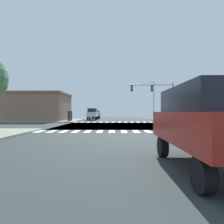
{
  "coord_description": "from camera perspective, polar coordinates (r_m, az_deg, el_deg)",
  "views": [
    {
      "loc": [
        -0.53,
        -23.02,
        1.62
      ],
      "look_at": [
        -0.98,
        9.88,
        1.62
      ],
      "focal_mm": 30.46,
      "sensor_mm": 36.0,
      "label": 1
    }
  ],
  "objects": [
    {
      "name": "ground",
      "position": [
        23.08,
        2.1,
        -4.09
      ],
      "size": [
        90.0,
        90.0,
        0.05
      ],
      "color": "#2D3736"
    },
    {
      "name": "sidewalk_corner_ne",
      "position": [
        37.57,
        21.91,
        -2.37
      ],
      "size": [
        12.0,
        12.0,
        0.14
      ],
      "color": "gray",
      "rests_on": "ground"
    },
    {
      "name": "sidewalk_corner_nw",
      "position": [
        37.21,
        -18.82,
        -2.39
      ],
      "size": [
        12.0,
        12.0,
        0.14
      ],
      "color": "gray",
      "rests_on": "ground"
    },
    {
      "name": "crosswalk_near",
      "position": [
        15.8,
        1.8,
        -5.87
      ],
      "size": [
        13.5,
        2.0,
        0.01
      ],
      "color": "white",
      "rests_on": "ground"
    },
    {
      "name": "crosswalk_far",
      "position": [
        30.36,
        1.31,
        -3.06
      ],
      "size": [
        13.5,
        2.0,
        0.01
      ],
      "color": "white",
      "rests_on": "ground"
    },
    {
      "name": "traffic_signal_mast",
      "position": [
        31.15,
        12.62,
        5.73
      ],
      "size": [
        7.57,
        0.55,
        6.36
      ],
      "color": "gray",
      "rests_on": "ground"
    },
    {
      "name": "street_lamp",
      "position": [
        41.98,
        12.1,
        4.44
      ],
      "size": [
        1.78,
        0.32,
        8.17
      ],
      "color": "gray",
      "rests_on": "ground"
    },
    {
      "name": "bank_building",
      "position": [
        38.53,
        -23.76,
        1.4
      ],
      "size": [
        15.82,
        8.93,
        5.11
      ],
      "color": "#83634D",
      "rests_on": "ground"
    },
    {
      "name": "suv_nearside_1",
      "position": [
        38.89,
        -5.82,
        -0.34
      ],
      "size": [
        1.96,
        4.6,
        2.34
      ],
      "rotation": [
        0.0,
        0.0,
        3.14
      ],
      "color": "black",
      "rests_on": "ground"
    },
    {
      "name": "suv_crossing_2",
      "position": [
        5.91,
        26.12,
        -2.15
      ],
      "size": [
        1.96,
        4.6,
        2.34
      ],
      "color": "black",
      "rests_on": "ground"
    },
    {
      "name": "sedan_leading_1",
      "position": [
        45.91,
        -4.8,
        -0.63
      ],
      "size": [
        1.8,
        4.3,
        1.88
      ],
      "rotation": [
        0.0,
        0.0,
        3.14
      ],
      "color": "black",
      "rests_on": "ground"
    }
  ]
}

